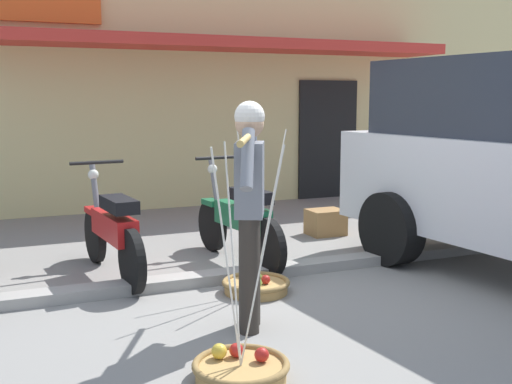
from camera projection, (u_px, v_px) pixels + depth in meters
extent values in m
plane|color=gray|center=(255.00, 303.00, 5.36)|extent=(90.00, 90.00, 0.00)
cube|color=gray|center=(226.00, 276.00, 5.98)|extent=(20.00, 0.24, 0.10)
cylinder|color=#2D2823|center=(249.00, 276.00, 4.62)|extent=(0.15, 0.15, 0.86)
cylinder|color=#2D2823|center=(251.00, 269.00, 4.80)|extent=(0.15, 0.15, 0.86)
cube|color=slate|center=(250.00, 179.00, 4.61)|extent=(0.33, 0.39, 0.54)
sphere|color=tan|center=(250.00, 123.00, 4.55)|extent=(0.21, 0.21, 0.21)
sphere|color=silver|center=(250.00, 116.00, 4.54)|extent=(0.22, 0.22, 0.22)
cylinder|color=slate|center=(247.00, 159.00, 4.35)|extent=(0.23, 0.34, 0.43)
cylinder|color=slate|center=(252.00, 153.00, 4.82)|extent=(0.23, 0.34, 0.43)
cylinder|color=tan|center=(250.00, 135.00, 4.56)|extent=(0.82, 1.59, 0.04)
cylinder|color=#B2894C|center=(241.00, 372.00, 3.90)|extent=(0.56, 0.56, 0.09)
torus|color=olive|center=(241.00, 365.00, 3.89)|extent=(0.61, 0.61, 0.05)
sphere|color=gold|center=(219.00, 351.00, 3.99)|extent=(0.10, 0.10, 0.10)
sphere|color=#AF201B|center=(236.00, 350.00, 4.02)|extent=(0.09, 0.09, 0.09)
sphere|color=#B0201B|center=(262.00, 355.00, 3.94)|extent=(0.09, 0.09, 0.09)
cylinder|color=silver|center=(233.00, 253.00, 3.91)|extent=(0.01, 0.27, 1.36)
cylinder|color=silver|center=(227.00, 262.00, 3.69)|extent=(0.24, 0.14, 1.36)
cylinder|color=silver|center=(262.00, 258.00, 3.78)|extent=(0.24, 0.14, 1.36)
cylinder|color=#B2894C|center=(256.00, 288.00, 5.64)|extent=(0.56, 0.56, 0.09)
torus|color=olive|center=(256.00, 282.00, 5.63)|extent=(0.61, 0.61, 0.05)
sphere|color=#AD1F1B|center=(266.00, 280.00, 5.58)|extent=(0.08, 0.08, 0.08)
sphere|color=#75B545|center=(256.00, 277.00, 5.62)|extent=(0.10, 0.10, 0.10)
sphere|color=red|center=(253.00, 278.00, 5.64)|extent=(0.08, 0.08, 0.08)
sphere|color=#72B043|center=(256.00, 283.00, 5.46)|extent=(0.10, 0.10, 0.10)
cylinder|color=silver|center=(250.00, 205.00, 5.65)|extent=(0.01, 0.27, 1.36)
cylinder|color=silver|center=(247.00, 209.00, 5.43)|extent=(0.24, 0.14, 1.36)
cylinder|color=silver|center=(271.00, 208.00, 5.51)|extent=(0.24, 0.14, 1.36)
cylinder|color=black|center=(95.00, 235.00, 6.65)|extent=(0.14, 0.59, 0.58)
cylinder|color=black|center=(132.00, 262.00, 5.58)|extent=(0.14, 0.59, 0.58)
cube|color=red|center=(94.00, 210.00, 6.61)|extent=(0.17, 0.29, 0.06)
cube|color=red|center=(114.00, 227.00, 5.99)|extent=(0.29, 0.92, 0.24)
cube|color=black|center=(119.00, 204.00, 5.80)|extent=(0.27, 0.58, 0.12)
cylinder|color=slate|center=(96.00, 200.00, 6.51)|extent=(0.09, 0.30, 0.76)
cylinder|color=black|center=(97.00, 162.00, 6.38)|extent=(0.54, 0.09, 0.04)
sphere|color=silver|center=(93.00, 175.00, 6.54)|extent=(0.11, 0.11, 0.11)
cylinder|color=black|center=(212.00, 225.00, 7.15)|extent=(0.14, 0.59, 0.58)
cylinder|color=black|center=(268.00, 248.00, 6.09)|extent=(0.14, 0.59, 0.58)
cube|color=#19663D|center=(212.00, 202.00, 7.12)|extent=(0.17, 0.29, 0.06)
cube|color=#19663D|center=(242.00, 216.00, 6.50)|extent=(0.29, 0.92, 0.24)
cube|color=black|center=(251.00, 196.00, 6.31)|extent=(0.28, 0.58, 0.12)
cylinder|color=slate|center=(216.00, 192.00, 7.01)|extent=(0.09, 0.30, 0.76)
cylinder|color=black|center=(219.00, 158.00, 6.88)|extent=(0.54, 0.09, 0.04)
sphere|color=silver|center=(212.00, 169.00, 7.04)|extent=(0.11, 0.11, 0.11)
cylinder|color=black|center=(391.00, 228.00, 6.54)|extent=(0.33, 0.78, 0.76)
cube|color=#DBC684|center=(175.00, 77.00, 12.24)|extent=(13.00, 5.00, 4.20)
cube|color=red|center=(231.00, 44.00, 9.45)|extent=(7.15, 1.00, 0.16)
cube|color=black|center=(328.00, 139.00, 10.88)|extent=(1.10, 0.06, 2.00)
cube|color=olive|center=(326.00, 222.00, 7.99)|extent=(0.44, 0.36, 0.32)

